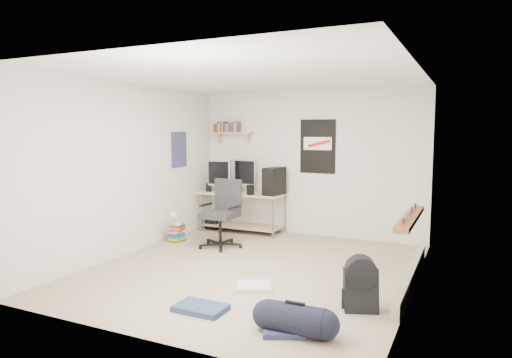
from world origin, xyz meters
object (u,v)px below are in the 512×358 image
at_px(backpack, 361,290).
at_px(book_stack, 177,233).
at_px(duffel_bag, 295,319).
at_px(desk, 243,211).
at_px(office_chair, 220,216).

relative_size(backpack, book_stack, 1.02).
distance_m(duffel_bag, book_stack, 3.76).
xyz_separation_m(desk, book_stack, (-0.59, -1.21, -0.21)).
height_order(desk, office_chair, office_chair).
xyz_separation_m(desk, duffel_bag, (2.34, -3.57, -0.22)).
xyz_separation_m(desk, backpack, (2.74, -2.74, -0.16)).
distance_m(backpack, book_stack, 3.67).
xyz_separation_m(duffel_bag, book_stack, (-2.93, 2.36, 0.01)).
relative_size(desk, book_stack, 3.55).
bearing_deg(backpack, duffel_bag, -136.09).
xyz_separation_m(office_chair, backpack, (2.55, -1.57, -0.29)).
bearing_deg(book_stack, office_chair, 3.16).
bearing_deg(backpack, book_stack, 134.96).
height_order(desk, book_stack, desk).
relative_size(desk, duffel_bag, 2.84).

